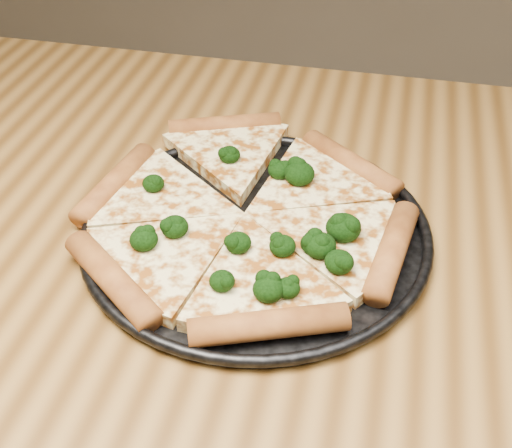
# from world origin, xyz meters

# --- Properties ---
(dining_table) EXTENTS (1.20, 0.90, 0.75)m
(dining_table) POSITION_xyz_m (0.00, 0.00, 0.66)
(dining_table) COLOR brown
(dining_table) RESTS_ON ground
(pizza_pan) EXTENTS (0.36, 0.36, 0.02)m
(pizza_pan) POSITION_xyz_m (0.09, 0.04, 0.76)
(pizza_pan) COLOR black
(pizza_pan) RESTS_ON dining_table
(pizza) EXTENTS (0.35, 0.39, 0.03)m
(pizza) POSITION_xyz_m (0.08, 0.06, 0.77)
(pizza) COLOR #F2DE94
(pizza) RESTS_ON pizza_pan
(broccoli_florets) EXTENTS (0.24, 0.23, 0.03)m
(broccoli_florets) POSITION_xyz_m (0.11, 0.03, 0.78)
(broccoli_florets) COLOR black
(broccoli_florets) RESTS_ON pizza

